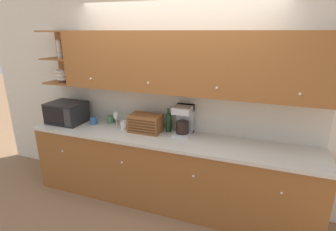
# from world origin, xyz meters

# --- Properties ---
(ground_plane) EXTENTS (24.00, 24.00, 0.00)m
(ground_plane) POSITION_xyz_m (0.00, 0.00, 0.00)
(ground_plane) COLOR #896647
(wall_back) EXTENTS (5.98, 0.06, 2.60)m
(wall_back) POSITION_xyz_m (0.00, 0.03, 1.30)
(wall_back) COLOR silver
(wall_back) RESTS_ON ground_plane
(counter_unit) EXTENTS (3.60, 0.64, 0.92)m
(counter_unit) POSITION_xyz_m (-0.00, -0.30, 0.46)
(counter_unit) COLOR #935628
(counter_unit) RESTS_ON ground_plane
(backsplash_panel) EXTENTS (3.58, 0.01, 0.53)m
(backsplash_panel) POSITION_xyz_m (0.00, -0.01, 1.19)
(backsplash_panel) COLOR beige
(backsplash_panel) RESTS_ON counter_unit
(upper_cabinets) EXTENTS (3.58, 0.38, 0.70)m
(upper_cabinets) POSITION_xyz_m (0.16, -0.18, 1.81)
(upper_cabinets) COLOR #935628
(upper_cabinets) RESTS_ON backsplash_panel
(microwave) EXTENTS (0.49, 0.40, 0.29)m
(microwave) POSITION_xyz_m (-1.48, -0.30, 1.07)
(microwave) COLOR black
(microwave) RESTS_ON counter_unit
(mug) EXTENTS (0.10, 0.09, 0.10)m
(mug) POSITION_xyz_m (-1.09, -0.23, 0.97)
(mug) COLOR #38669E
(mug) RESTS_ON counter_unit
(mug_blue_second) EXTENTS (0.10, 0.09, 0.10)m
(mug_blue_second) POSITION_xyz_m (-0.91, -0.09, 0.97)
(mug_blue_second) COLOR #4C845B
(mug_blue_second) RESTS_ON counter_unit
(wine_glass) EXTENTS (0.08, 0.08, 0.20)m
(wine_glass) POSITION_xyz_m (-0.76, -0.18, 1.06)
(wine_glass) COLOR silver
(wine_glass) RESTS_ON counter_unit
(mug_patterned_third) EXTENTS (0.09, 0.08, 0.11)m
(mug_patterned_third) POSITION_xyz_m (-0.60, -0.26, 0.98)
(mug_patterned_third) COLOR silver
(mug_patterned_third) RESTS_ON counter_unit
(bread_box) EXTENTS (0.40, 0.25, 0.23)m
(bread_box) POSITION_xyz_m (-0.29, -0.25, 1.04)
(bread_box) COLOR brown
(bread_box) RESTS_ON counter_unit
(wine_bottle) EXTENTS (0.07, 0.07, 0.31)m
(wine_bottle) POSITION_xyz_m (-0.02, -0.13, 1.06)
(wine_bottle) COLOR #19381E
(wine_bottle) RESTS_ON counter_unit
(coffee_maker) EXTENTS (0.22, 0.26, 0.37)m
(coffee_maker) POSITION_xyz_m (0.18, -0.15, 1.11)
(coffee_maker) COLOR #B7B7BC
(coffee_maker) RESTS_ON counter_unit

